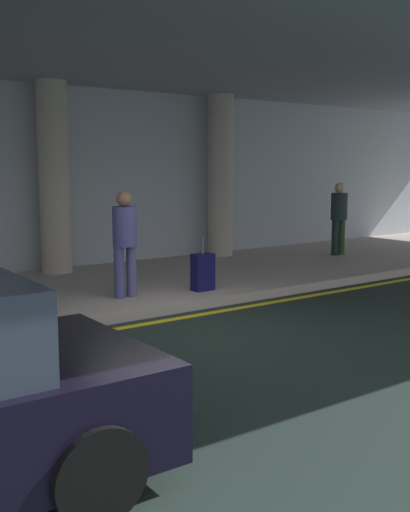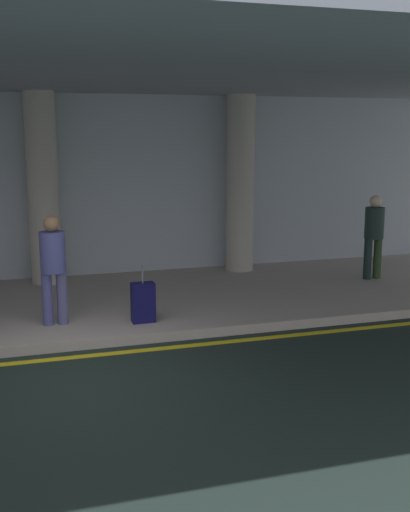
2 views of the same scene
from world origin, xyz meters
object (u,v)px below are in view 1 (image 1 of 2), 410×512
Objects in this scene: suitcase_upright_secondary at (203,272)px; traveler_with_luggage at (339,214)px; support_column_left_mid at (54,178)px; person_waiting_for_ride at (125,237)px; support_column_center at (220,176)px.

traveler_with_luggage is at bearing -8.33° from suitcase_upright_secondary.
traveler_with_luggage reaches higher than suitcase_upright_secondary.
support_column_left_mid is 3.70m from suitcase_upright_secondary.
support_column_left_mid is 2.17× the size of person_waiting_for_ride.
traveler_with_luggage and person_waiting_for_ride have the same top height.
suitcase_upright_secondary is (1.31, -0.26, -0.65)m from person_waiting_for_ride.
support_column_center is at bearing 23.29° from suitcase_upright_secondary.
person_waiting_for_ride reaches higher than suitcase_upright_secondary.
support_column_left_mid is at bearing 86.70° from suitcase_upright_secondary.
traveler_with_luggage is 6.43m from person_waiting_for_ride.
support_column_center is 2.89m from traveler_with_luggage.
support_column_center is at bearing -75.60° from traveler_with_luggage.
person_waiting_for_ride is at bearing 142.96° from suitcase_upright_secondary.
traveler_with_luggage is at bearing -34.58° from support_column_center.
support_column_center reaches higher than traveler_with_luggage.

